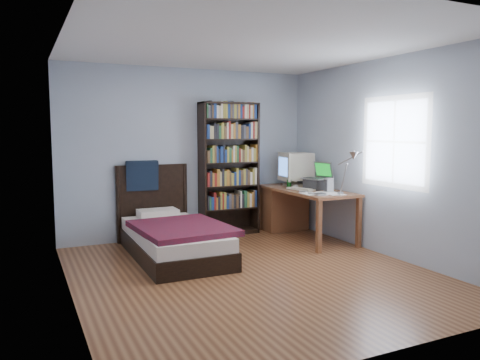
{
  "coord_description": "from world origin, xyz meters",
  "views": [
    {
      "loc": [
        -2.3,
        -4.54,
        1.59
      ],
      "look_at": [
        0.14,
        0.59,
        0.99
      ],
      "focal_mm": 35.0,
      "sensor_mm": 36.0,
      "label": 1
    }
  ],
  "objects_px": {
    "desk_lamp": "(352,160)",
    "laptop": "(316,182)",
    "keyboard": "(301,189)",
    "crt_monitor": "(295,167)",
    "speaker": "(329,185)",
    "desk": "(289,205)",
    "soda_can": "(289,184)",
    "bed": "(172,235)",
    "bookshelf": "(229,169)"
  },
  "relations": [
    {
      "from": "desk",
      "to": "keyboard",
      "type": "distance_m",
      "value": 0.64
    },
    {
      "from": "desk_lamp",
      "to": "keyboard",
      "type": "height_order",
      "value": "desk_lamp"
    },
    {
      "from": "crt_monitor",
      "to": "keyboard",
      "type": "bearing_deg",
      "value": -112.82
    },
    {
      "from": "soda_can",
      "to": "crt_monitor",
      "type": "bearing_deg",
      "value": 38.73
    },
    {
      "from": "desk_lamp",
      "to": "soda_can",
      "type": "relative_size",
      "value": 4.8
    },
    {
      "from": "bookshelf",
      "to": "bed",
      "type": "bearing_deg",
      "value": -145.48
    },
    {
      "from": "bookshelf",
      "to": "laptop",
      "type": "bearing_deg",
      "value": -39.28
    },
    {
      "from": "keyboard",
      "to": "speaker",
      "type": "height_order",
      "value": "speaker"
    },
    {
      "from": "desk",
      "to": "bed",
      "type": "relative_size",
      "value": 0.82
    },
    {
      "from": "crt_monitor",
      "to": "bed",
      "type": "distance_m",
      "value": 2.34
    },
    {
      "from": "crt_monitor",
      "to": "keyboard",
      "type": "distance_m",
      "value": 0.61
    },
    {
      "from": "desk",
      "to": "keyboard",
      "type": "relative_size",
      "value": 4.05
    },
    {
      "from": "speaker",
      "to": "keyboard",
      "type": "bearing_deg",
      "value": 126.12
    },
    {
      "from": "desk_lamp",
      "to": "keyboard",
      "type": "bearing_deg",
      "value": 95.07
    },
    {
      "from": "laptop",
      "to": "keyboard",
      "type": "height_order",
      "value": "laptop"
    },
    {
      "from": "desk_lamp",
      "to": "soda_can",
      "type": "height_order",
      "value": "desk_lamp"
    },
    {
      "from": "desk",
      "to": "laptop",
      "type": "distance_m",
      "value": 0.71
    },
    {
      "from": "crt_monitor",
      "to": "laptop",
      "type": "relative_size",
      "value": 1.29
    },
    {
      "from": "soda_can",
      "to": "laptop",
      "type": "bearing_deg",
      "value": -56.52
    },
    {
      "from": "speaker",
      "to": "bookshelf",
      "type": "relative_size",
      "value": 0.1
    },
    {
      "from": "bookshelf",
      "to": "crt_monitor",
      "type": "bearing_deg",
      "value": -17.24
    },
    {
      "from": "keyboard",
      "to": "soda_can",
      "type": "xyz_separation_m",
      "value": [
        0.0,
        0.33,
        0.05
      ]
    },
    {
      "from": "desk",
      "to": "bookshelf",
      "type": "height_order",
      "value": "bookshelf"
    },
    {
      "from": "desk_lamp",
      "to": "speaker",
      "type": "height_order",
      "value": "desk_lamp"
    },
    {
      "from": "crt_monitor",
      "to": "bed",
      "type": "bearing_deg",
      "value": -167.05
    },
    {
      "from": "crt_monitor",
      "to": "soda_can",
      "type": "bearing_deg",
      "value": -141.27
    },
    {
      "from": "bed",
      "to": "keyboard",
      "type": "bearing_deg",
      "value": -0.04
    },
    {
      "from": "crt_monitor",
      "to": "soda_can",
      "type": "height_order",
      "value": "crt_monitor"
    },
    {
      "from": "desk_lamp",
      "to": "keyboard",
      "type": "relative_size",
      "value": 1.45
    },
    {
      "from": "bookshelf",
      "to": "desk",
      "type": "bearing_deg",
      "value": -16.04
    },
    {
      "from": "desk_lamp",
      "to": "bookshelf",
      "type": "bearing_deg",
      "value": 115.57
    },
    {
      "from": "crt_monitor",
      "to": "bookshelf",
      "type": "distance_m",
      "value": 1.03
    },
    {
      "from": "bookshelf",
      "to": "bed",
      "type": "distance_m",
      "value": 1.6
    },
    {
      "from": "keyboard",
      "to": "crt_monitor",
      "type": "bearing_deg",
      "value": 50.25
    },
    {
      "from": "keyboard",
      "to": "bed",
      "type": "xyz_separation_m",
      "value": [
        -1.94,
        0.0,
        -0.49
      ]
    },
    {
      "from": "laptop",
      "to": "keyboard",
      "type": "relative_size",
      "value": 0.97
    },
    {
      "from": "crt_monitor",
      "to": "bed",
      "type": "relative_size",
      "value": 0.25
    },
    {
      "from": "keyboard",
      "to": "speaker",
      "type": "xyz_separation_m",
      "value": [
        0.22,
        -0.37,
        0.09
      ]
    },
    {
      "from": "crt_monitor",
      "to": "speaker",
      "type": "bearing_deg",
      "value": -89.09
    },
    {
      "from": "keyboard",
      "to": "bed",
      "type": "height_order",
      "value": "bed"
    },
    {
      "from": "desk_lamp",
      "to": "laptop",
      "type": "bearing_deg",
      "value": 81.59
    },
    {
      "from": "keyboard",
      "to": "speaker",
      "type": "distance_m",
      "value": 0.44
    },
    {
      "from": "desk",
      "to": "desk_lamp",
      "type": "distance_m",
      "value": 1.75
    },
    {
      "from": "crt_monitor",
      "to": "desk",
      "type": "bearing_deg",
      "value": 148.91
    },
    {
      "from": "bed",
      "to": "laptop",
      "type": "bearing_deg",
      "value": -0.73
    },
    {
      "from": "keyboard",
      "to": "desk",
      "type": "bearing_deg",
      "value": 58.81
    },
    {
      "from": "keyboard",
      "to": "bookshelf",
      "type": "bearing_deg",
      "value": 117.19
    },
    {
      "from": "desk",
      "to": "keyboard",
      "type": "height_order",
      "value": "keyboard"
    },
    {
      "from": "laptop",
      "to": "soda_can",
      "type": "relative_size",
      "value": 3.2
    },
    {
      "from": "soda_can",
      "to": "bookshelf",
      "type": "distance_m",
      "value": 0.94
    }
  ]
}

